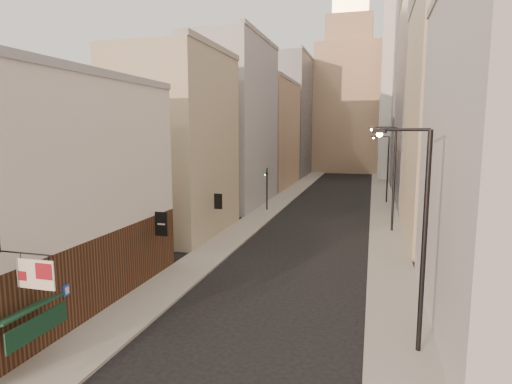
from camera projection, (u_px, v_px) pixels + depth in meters
name	position (u px, v px, depth m)	size (l,w,h in m)	color
sidewalk_left	(294.00, 191.00, 65.59)	(3.00, 140.00, 0.15)	gray
sidewalk_right	(382.00, 194.00, 62.19)	(3.00, 140.00, 0.15)	gray
near_building_left	(49.00, 194.00, 22.00)	(8.30, 23.04, 12.30)	#523320
left_bldg_beige	(176.00, 145.00, 38.21)	(8.00, 12.00, 16.00)	tan
left_bldg_grey	(232.00, 125.00, 53.20)	(8.00, 16.00, 20.00)	#A3A3A9
left_bldg_tan	(267.00, 135.00, 70.59)	(8.00, 18.00, 17.00)	#9E8166
left_bldg_wingrid	(290.00, 117.00, 89.19)	(8.00, 20.00, 24.00)	gray
right_bldg_beige	(461.00, 122.00, 35.47)	(8.00, 16.00, 20.00)	tan
right_bldg_wingrid	(432.00, 101.00, 54.13)	(8.00, 20.00, 26.00)	gray
highrise	(451.00, 39.00, 77.48)	(21.00, 23.00, 51.20)	gray
clock_tower	(348.00, 93.00, 96.96)	(14.00, 14.00, 44.90)	#9E8166
white_tower	(403.00, 81.00, 80.58)	(8.00, 8.00, 41.50)	silver
streetlamp_near	(419.00, 228.00, 17.33)	(2.31, 1.13, 9.37)	black
streetlamp_mid	(391.00, 173.00, 38.68)	(2.52, 0.48, 9.62)	black
streetlamp_far	(386.00, 165.00, 54.20)	(2.25, 0.27, 8.57)	black
traffic_light_left	(267.00, 180.00, 49.28)	(0.61, 0.55, 5.00)	black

